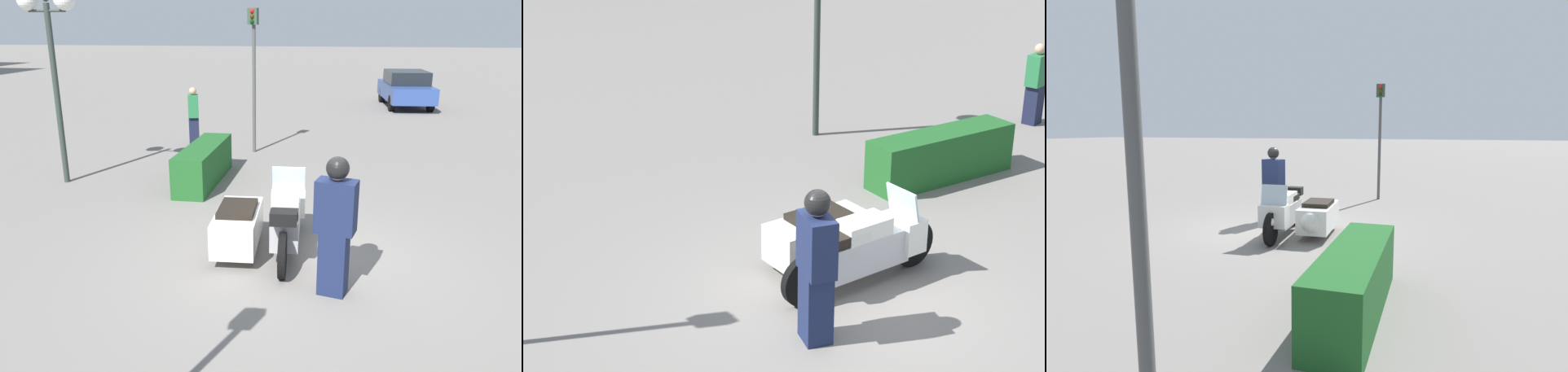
{
  "view_description": "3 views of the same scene",
  "coord_description": "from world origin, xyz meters",
  "views": [
    {
      "loc": [
        -6.65,
        -0.46,
        3.28
      ],
      "look_at": [
        0.19,
        0.61,
        1.09
      ],
      "focal_mm": 35.0,
      "sensor_mm": 36.0,
      "label": 1
    },
    {
      "loc": [
        -5.06,
        -6.68,
        4.96
      ],
      "look_at": [
        -0.05,
        1.31,
        1.07
      ],
      "focal_mm": 55.0,
      "sensor_mm": 36.0,
      "label": 2
    },
    {
      "loc": [
        8.35,
        3.29,
        2.24
      ],
      "look_at": [
        -0.47,
        0.48,
        0.93
      ],
      "focal_mm": 28.0,
      "sensor_mm": 36.0,
      "label": 3
    }
  ],
  "objects": [
    {
      "name": "ground_plane",
      "position": [
        0.0,
        0.0,
        0.0
      ],
      "size": [
        160.0,
        160.0,
        0.0
      ],
      "primitive_type": "plane",
      "color": "slate"
    },
    {
      "name": "police_motorcycle",
      "position": [
        0.44,
        0.66,
        0.46
      ],
      "size": [
        2.38,
        1.3,
        1.15
      ],
      "rotation": [
        0.0,
        0.0,
        0.05
      ],
      "color": "black",
      "rests_on": "ground"
    },
    {
      "name": "hedge_bush_curbside",
      "position": [
        3.7,
        2.41,
        0.41
      ],
      "size": [
        2.66,
        0.66,
        0.82
      ],
      "primitive_type": "cube",
      "color": "#1E5623",
      "rests_on": "ground"
    },
    {
      "name": "officer_rider",
      "position": [
        -0.75,
        -0.47,
        0.95
      ],
      "size": [
        0.4,
        0.54,
        1.8
      ],
      "rotation": [
        0.0,
        0.0,
        2.91
      ],
      "color": "#192347",
      "rests_on": "ground"
    },
    {
      "name": "traffic_light_near",
      "position": [
        6.58,
        1.8,
        2.41
      ],
      "size": [
        0.22,
        0.28,
        3.7
      ],
      "rotation": [
        0.0,
        0.0,
        2.94
      ],
      "color": "#4C4C4C",
      "rests_on": "ground"
    },
    {
      "name": "traffic_light_far",
      "position": [
        -4.54,
        1.57,
        2.35
      ],
      "size": [
        0.23,
        0.27,
        3.6
      ],
      "rotation": [
        0.0,
        0.0,
        0.07
      ],
      "color": "#4C4C4C",
      "rests_on": "ground"
    }
  ]
}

